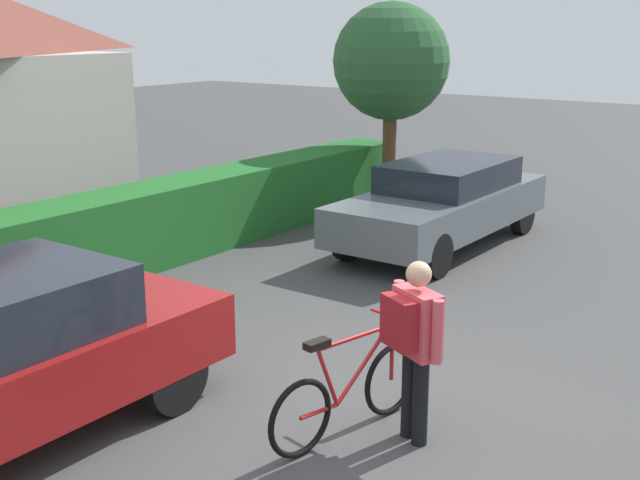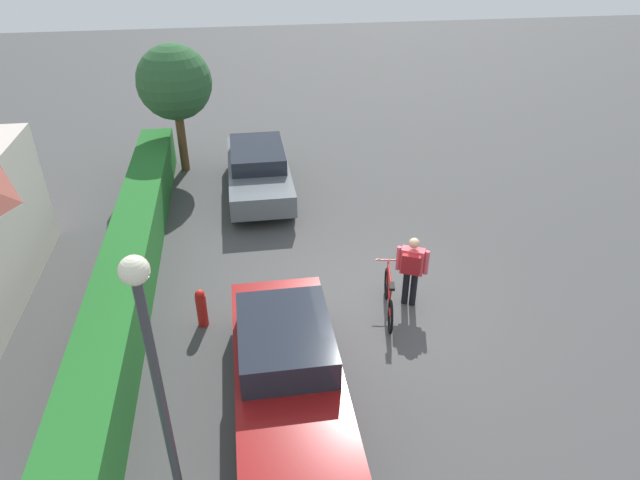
{
  "view_description": "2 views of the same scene",
  "coord_description": "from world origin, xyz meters",
  "px_view_note": "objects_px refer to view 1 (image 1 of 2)",
  "views": [
    {
      "loc": [
        -5.43,
        -3.66,
        3.33
      ],
      "look_at": [
        1.24,
        1.2,
        1.12
      ],
      "focal_mm": 45.69,
      "sensor_mm": 36.0,
      "label": 1
    },
    {
      "loc": [
        -8.75,
        2.42,
        6.99
      ],
      "look_at": [
        0.53,
        1.0,
        1.29
      ],
      "focal_mm": 31.42,
      "sensor_mm": 36.0,
      "label": 2
    }
  ],
  "objects_px": {
    "bicycle": "(348,393)",
    "tree_kerbside": "(391,62)",
    "person_rider": "(413,336)",
    "fire_hydrant": "(87,298)",
    "parked_car_far": "(443,201)"
  },
  "relations": [
    {
      "from": "bicycle",
      "to": "tree_kerbside",
      "type": "bearing_deg",
      "value": 29.29
    },
    {
      "from": "person_rider",
      "to": "bicycle",
      "type": "bearing_deg",
      "value": 113.62
    },
    {
      "from": "tree_kerbside",
      "to": "fire_hydrant",
      "type": "height_order",
      "value": "tree_kerbside"
    },
    {
      "from": "fire_hydrant",
      "to": "parked_car_far",
      "type": "bearing_deg",
      "value": -14.24
    },
    {
      "from": "tree_kerbside",
      "to": "fire_hydrant",
      "type": "xyz_separation_m",
      "value": [
        -7.49,
        -0.71,
        -2.21
      ]
    },
    {
      "from": "person_rider",
      "to": "fire_hydrant",
      "type": "bearing_deg",
      "value": 90.21
    },
    {
      "from": "parked_car_far",
      "to": "bicycle",
      "type": "xyz_separation_m",
      "value": [
        -5.77,
        -2.18,
        -0.32
      ]
    },
    {
      "from": "parked_car_far",
      "to": "fire_hydrant",
      "type": "relative_size",
      "value": 5.31
    },
    {
      "from": "parked_car_far",
      "to": "person_rider",
      "type": "relative_size",
      "value": 2.81
    },
    {
      "from": "parked_car_far",
      "to": "fire_hydrant",
      "type": "bearing_deg",
      "value": 165.76
    },
    {
      "from": "parked_car_far",
      "to": "tree_kerbside",
      "type": "height_order",
      "value": "tree_kerbside"
    },
    {
      "from": "parked_car_far",
      "to": "person_rider",
      "type": "xyz_separation_m",
      "value": [
        -5.57,
        -2.66,
        0.23
      ]
    },
    {
      "from": "bicycle",
      "to": "person_rider",
      "type": "height_order",
      "value": "person_rider"
    },
    {
      "from": "bicycle",
      "to": "fire_hydrant",
      "type": "bearing_deg",
      "value": 86.91
    },
    {
      "from": "fire_hydrant",
      "to": "tree_kerbside",
      "type": "bearing_deg",
      "value": 5.45
    }
  ]
}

